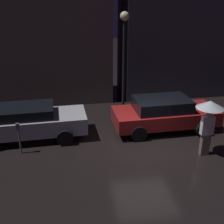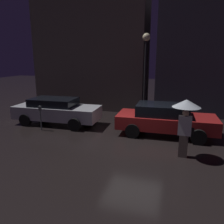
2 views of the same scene
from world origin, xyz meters
name	(u,v)px [view 1 (image 1 of 2)]	position (x,y,z in m)	size (l,w,h in m)	color
ground_plane	(146,147)	(0.00, 0.00, 0.00)	(60.00, 60.00, 0.00)	black
building_facade_left	(35,24)	(-4.38, 6.50, 4.09)	(7.79, 3.00, 8.18)	#564C47
building_facade_right	(183,26)	(3.83, 6.50, 3.83)	(7.10, 3.00, 7.66)	#3D3D47
parked_car_silver	(28,121)	(-4.55, 1.48, 0.75)	(4.64, 1.90, 1.41)	#B7B7BF
parked_car_red	(164,113)	(1.17, 1.40, 0.76)	(4.52, 1.99, 1.44)	maroon
pedestrian_with_umbrella	(209,114)	(1.97, -0.87, 1.61)	(0.97, 0.97, 2.12)	#66564C
parking_meter	(19,135)	(-4.73, 0.29, 0.76)	(0.12, 0.10, 1.23)	#4C5154
street_lamp_near	(124,45)	(-0.15, 3.78, 3.32)	(0.42, 0.42, 4.81)	black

